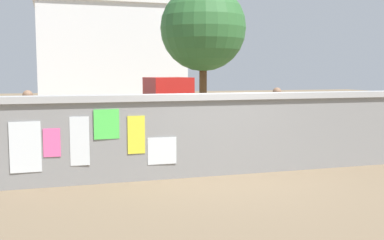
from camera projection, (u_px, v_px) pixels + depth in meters
The scene contains 10 objects.
ground at pixel (142, 128), 16.74m from camera, with size 60.00×60.00×0.00m, color #7A664C.
poster_wall at pixel (218, 133), 9.04m from camera, with size 8.27×0.42×1.60m.
auto_rickshaw_truck at pixel (136, 109), 13.87m from camera, with size 3.69×1.74×1.85m.
motorcycle at pixel (118, 144), 9.90m from camera, with size 1.90×0.56×0.87m.
bicycle_near at pixel (229, 140), 11.29m from camera, with size 1.67×0.55×0.95m.
bicycle_far at pixel (271, 125), 14.49m from camera, with size 1.71×0.44×0.95m.
person_walking at pixel (29, 119), 10.08m from camera, with size 0.42×0.42×1.62m.
person_bystander at pixel (277, 112), 11.81m from camera, with size 0.48×0.48×1.62m.
tree_roadside at pixel (203, 28), 19.69m from camera, with size 3.67×3.67×5.72m.
building_background at pixel (110, 52), 29.54m from camera, with size 9.09×5.99×6.57m.
Camera 1 is at (-3.10, -8.43, 2.01)m, focal length 43.11 mm.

